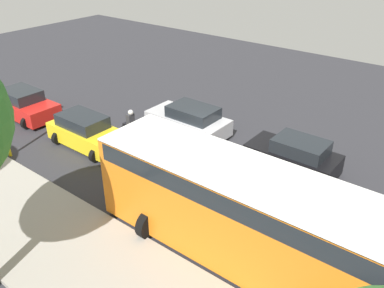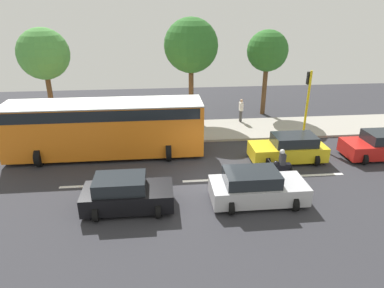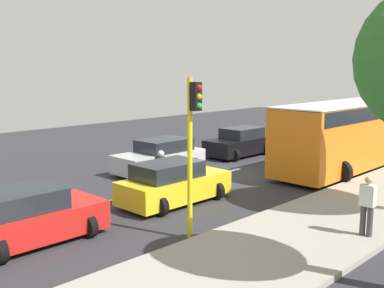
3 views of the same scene
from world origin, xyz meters
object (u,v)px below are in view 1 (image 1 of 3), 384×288
motorcycle (133,127)px  car_silver (189,121)px  car_red (25,105)px  car_yellow_cab (87,132)px  car_black (294,156)px  city_bus (260,217)px

motorcycle → car_silver: bearing=140.1°
car_red → motorcycle: (-1.78, 6.50, -0.07)m
car_yellow_cab → car_silver: 4.99m
car_black → car_red: same height
city_bus → car_yellow_cab: bearing=-99.9°
car_red → motorcycle: motorcycle is taller
car_yellow_cab → car_red: 5.34m
car_silver → city_bus: (5.79, 7.26, 1.13)m
car_black → car_red: size_ratio=0.99×
car_red → car_black: bearing=105.7°
car_silver → car_red: same height
car_yellow_cab → city_bus: (1.79, 10.23, 1.14)m
car_yellow_cab → car_silver: same height
car_silver → motorcycle: (2.16, -1.81, -0.07)m
car_silver → car_black: size_ratio=1.10×
motorcycle → car_yellow_cab: bearing=-32.2°
car_yellow_cab → motorcycle: (-1.84, 1.16, -0.07)m
car_silver → car_red: bearing=-64.6°
car_silver → motorcycle: 2.82m
car_black → city_bus: 6.09m
car_yellow_cab → city_bus: bearing=80.1°
car_silver → city_bus: size_ratio=0.38×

